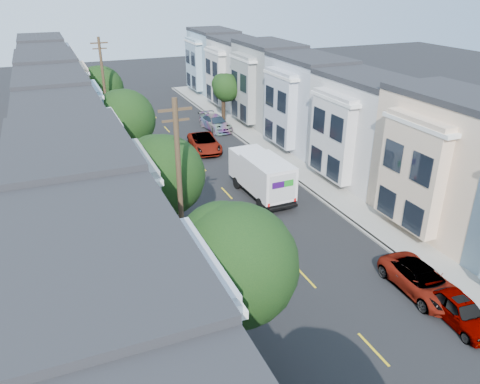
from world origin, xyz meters
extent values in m
plane|color=black|center=(0.00, 0.00, 0.00)|extent=(160.00, 160.00, 0.00)
cube|color=black|center=(0.00, 15.00, 0.01)|extent=(12.00, 70.00, 0.02)
cube|color=gray|center=(-6.05, 15.00, 0.07)|extent=(0.30, 70.00, 0.15)
cube|color=gray|center=(6.05, 15.00, 0.07)|extent=(0.30, 70.00, 0.15)
cube|color=gray|center=(-7.35, 15.00, 0.07)|extent=(2.60, 70.00, 0.15)
cube|color=gray|center=(7.35, 15.00, 0.07)|extent=(2.60, 70.00, 0.15)
cube|color=gold|center=(0.00, 15.00, 0.00)|extent=(0.12, 70.00, 0.01)
cube|color=silver|center=(-11.15, 15.00, 0.00)|extent=(5.00, 70.00, 8.50)
cube|color=silver|center=(11.15, 15.00, 0.00)|extent=(5.00, 70.00, 8.50)
cylinder|color=black|center=(-6.60, -5.03, 1.91)|extent=(0.44, 0.44, 3.82)
sphere|color=#1F3B11|center=(-6.30, -5.03, 5.47)|extent=(4.70, 4.70, 4.70)
cylinder|color=black|center=(-6.60, 5.70, 1.63)|extent=(0.44, 0.44, 3.25)
sphere|color=#1F3B11|center=(-6.30, 5.70, 4.90)|extent=(4.70, 4.70, 4.70)
cylinder|color=black|center=(-6.60, 17.71, 1.69)|extent=(0.44, 0.44, 3.38)
sphere|color=#1F3B11|center=(-6.30, 17.71, 5.03)|extent=(4.70, 4.70, 4.70)
cylinder|color=black|center=(-6.60, 31.95, 1.47)|extent=(0.44, 0.44, 2.94)
sphere|color=#1F3B11|center=(-6.30, 31.95, 4.59)|extent=(4.70, 4.70, 4.70)
cylinder|color=black|center=(6.60, 29.93, 1.46)|extent=(0.44, 0.44, 2.92)
sphere|color=#1F3B11|center=(6.90, 29.93, 4.01)|extent=(3.10, 3.10, 3.10)
cylinder|color=#42301E|center=(-6.30, 2.00, 5.00)|extent=(0.26, 0.26, 10.00)
cube|color=#42301E|center=(-6.30, 2.00, 9.60)|extent=(1.60, 0.12, 0.12)
cylinder|color=#42301E|center=(-6.30, 28.00, 5.00)|extent=(0.26, 0.26, 10.00)
cube|color=#42301E|center=(-6.30, 28.00, 9.60)|extent=(1.60, 0.12, 0.12)
cube|color=silver|center=(2.27, 9.66, 1.93)|extent=(2.48, 4.45, 2.43)
cube|color=silver|center=(2.27, 12.92, 1.83)|extent=(2.48, 2.07, 2.24)
cube|color=black|center=(2.27, 10.59, 0.59)|extent=(2.28, 6.39, 0.25)
cube|color=#2D0A51|center=(1.91, 7.44, 2.22)|extent=(0.93, 0.04, 0.46)
cube|color=#198C1E|center=(2.74, 7.44, 2.22)|extent=(0.72, 0.04, 0.46)
cylinder|color=black|center=(1.15, 8.44, 0.47)|extent=(0.29, 0.93, 0.93)
cylinder|color=black|center=(3.39, 8.44, 0.47)|extent=(0.29, 0.93, 0.93)
cylinder|color=black|center=(1.15, 12.61, 0.47)|extent=(0.29, 0.93, 0.93)
cylinder|color=black|center=(3.39, 12.61, 0.47)|extent=(0.29, 0.93, 0.93)
imported|color=black|center=(1.60, 21.93, 0.76)|extent=(3.12, 5.73, 1.52)
imported|color=#A2A4A6|center=(-4.90, 0.99, 0.73)|extent=(1.83, 4.55, 1.46)
imported|color=#5B0409|center=(-4.90, 11.99, 0.69)|extent=(1.76, 4.29, 1.37)
imported|color=#373B3D|center=(4.90, -6.05, 0.69)|extent=(1.98, 4.35, 1.37)
imported|color=silver|center=(4.90, -3.48, 0.69)|extent=(2.46, 5.06, 1.39)
imported|color=black|center=(4.90, 17.40, 0.64)|extent=(1.74, 4.02, 1.28)
imported|color=black|center=(4.90, 27.90, 0.76)|extent=(2.63, 5.24, 1.51)
camera|label=1|loc=(-11.65, -18.44, 15.07)|focal=35.00mm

